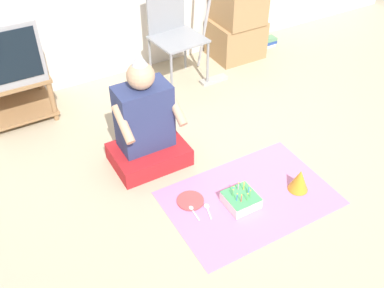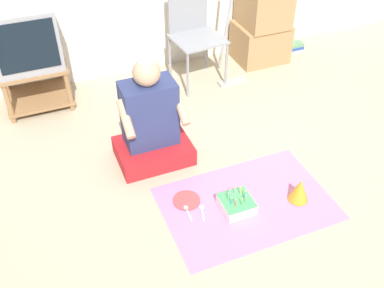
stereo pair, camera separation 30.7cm
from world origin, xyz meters
name	(u,v)px [view 1 (the left image)]	position (x,y,z in m)	size (l,w,h in m)	color
ground_plane	(272,179)	(0.00, 0.00, 0.00)	(16.00, 16.00, 0.00)	tan
tv_stand	(15,92)	(-1.41, 1.74, 0.24)	(0.56, 0.49, 0.40)	#997047
tv	(2,47)	(-1.41, 1.74, 0.66)	(0.52, 0.48, 0.51)	#99999E
folding_chair	(173,27)	(0.04, 1.63, 0.53)	(0.48, 0.45, 0.93)	gray
cardboard_box_stack	(237,21)	(0.82, 1.72, 0.38)	(0.51, 0.46, 0.78)	#A87F51
dust_mop	(210,44)	(0.35, 1.47, 0.36)	(0.28, 0.36, 1.22)	#B2ADA3
book_pile	(267,42)	(1.25, 1.73, 0.04)	(0.19, 0.14, 0.09)	beige
person_seated	(146,127)	(-0.70, 0.65, 0.31)	(0.55, 0.41, 0.91)	red
party_cloth	(250,198)	(-0.26, -0.08, 0.00)	(1.16, 0.78, 0.01)	pink
birthday_cake	(241,200)	(-0.35, -0.10, 0.05)	(0.21, 0.21, 0.15)	white
party_hat_blue	(299,180)	(0.09, -0.18, 0.09)	(0.14, 0.14, 0.17)	gold
paper_plate	(190,201)	(-0.64, 0.10, 0.01)	(0.19, 0.19, 0.01)	#D84C4C
plastic_spoon_near	(192,210)	(-0.67, 0.02, 0.01)	(0.04, 0.15, 0.01)	white
plastic_spoon_far	(207,207)	(-0.57, -0.01, 0.01)	(0.06, 0.14, 0.01)	white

